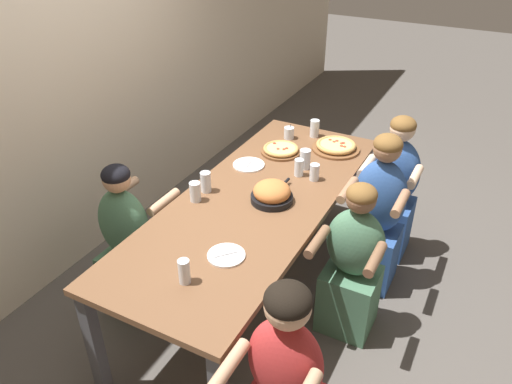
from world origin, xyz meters
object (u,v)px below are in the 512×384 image
(empty_plate_b, at_px, (249,165))
(diner_near_center, at_px, (352,268))
(drinking_glass_a, at_px, (315,129))
(diner_far_midleft, at_px, (128,248))
(pizza_board_second, at_px, (281,150))
(diner_near_right, at_px, (392,194))
(diner_near_midright, at_px, (377,219))
(drinking_glass_g, at_px, (299,167))
(pizza_board_main, at_px, (336,146))
(drinking_glass_b, at_px, (305,160))
(drinking_glass_e, at_px, (206,183))
(empty_plate_a, at_px, (226,255))
(skillet_bowl, at_px, (272,193))
(drinking_glass_c, at_px, (184,273))
(drinking_glass_f, at_px, (195,192))
(cocktail_glass_blue, at_px, (289,133))
(drinking_glass_d, at_px, (314,173))

(empty_plate_b, bearing_deg, diner_near_center, -111.96)
(drinking_glass_a, xyz_separation_m, diner_far_midleft, (-1.56, 0.66, -0.36))
(pizza_board_second, bearing_deg, diner_near_right, -71.62)
(diner_near_midright, bearing_deg, drinking_glass_g, 10.30)
(pizza_board_main, bearing_deg, drinking_glass_a, 58.15)
(empty_plate_b, bearing_deg, drinking_glass_b, -67.33)
(empty_plate_b, bearing_deg, drinking_glass_g, -84.13)
(drinking_glass_e, bearing_deg, empty_plate_a, -138.46)
(drinking_glass_a, height_order, drinking_glass_b, drinking_glass_b)
(empty_plate_b, relative_size, drinking_glass_b, 1.62)
(diner_near_center, bearing_deg, skillet_bowl, -2.75)
(pizza_board_main, height_order, diner_near_right, diner_near_right)
(drinking_glass_e, xyz_separation_m, diner_near_right, (1.00, -1.02, -0.34))
(empty_plate_b, height_order, drinking_glass_b, drinking_glass_b)
(skillet_bowl, relative_size, drinking_glass_e, 2.83)
(pizza_board_second, bearing_deg, drinking_glass_c, -173.07)
(pizza_board_main, xyz_separation_m, diner_near_midright, (-0.39, -0.47, -0.29))
(diner_far_midleft, bearing_deg, drinking_glass_g, 48.82)
(empty_plate_b, xyz_separation_m, diner_far_midleft, (-0.88, 0.43, -0.30))
(drinking_glass_a, bearing_deg, empty_plate_a, -174.68)
(drinking_glass_b, distance_m, diner_far_midleft, 1.35)
(drinking_glass_a, bearing_deg, drinking_glass_c, -177.81)
(diner_far_midleft, bearing_deg, skillet_bowl, 33.95)
(drinking_glass_b, height_order, drinking_glass_f, drinking_glass_b)
(pizza_board_second, bearing_deg, empty_plate_a, -168.04)
(empty_plate_a, xyz_separation_m, diner_near_right, (1.53, -0.55, -0.28))
(empty_plate_b, height_order, diner_near_right, diner_near_right)
(drinking_glass_e, bearing_deg, skillet_bowl, -78.13)
(empty_plate_a, height_order, cocktail_glass_blue, cocktail_glass_blue)
(diner_far_midleft, bearing_deg, cocktail_glass_blue, 71.06)
(drinking_glass_e, distance_m, diner_near_center, 1.08)
(drinking_glass_b, bearing_deg, empty_plate_a, -179.26)
(diner_near_right, bearing_deg, diner_far_midleft, 46.59)
(pizza_board_second, distance_m, drinking_glass_f, 0.88)
(pizza_board_second, bearing_deg, drinking_glass_f, 167.14)
(skillet_bowl, bearing_deg, drinking_glass_g, -2.60)
(pizza_board_second, height_order, drinking_glass_d, drinking_glass_d)
(drinking_glass_c, distance_m, drinking_glass_f, 0.77)
(skillet_bowl, xyz_separation_m, drinking_glass_e, (-0.09, 0.44, 0.01))
(cocktail_glass_blue, bearing_deg, drinking_glass_e, 171.62)
(drinking_glass_g, bearing_deg, pizza_board_main, -10.69)
(skillet_bowl, bearing_deg, diner_near_right, -32.38)
(drinking_glass_f, bearing_deg, empty_plate_a, -130.62)
(empty_plate_a, xyz_separation_m, drinking_glass_e, (0.53, 0.47, 0.06))
(drinking_glass_e, distance_m, diner_near_right, 1.47)
(drinking_glass_c, relative_size, drinking_glass_d, 1.17)
(drinking_glass_g, bearing_deg, drinking_glass_c, 176.89)
(diner_near_center, bearing_deg, drinking_glass_a, -56.38)
(diner_near_midright, bearing_deg, empty_plate_a, 63.62)
(drinking_glass_c, relative_size, diner_near_right, 0.12)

